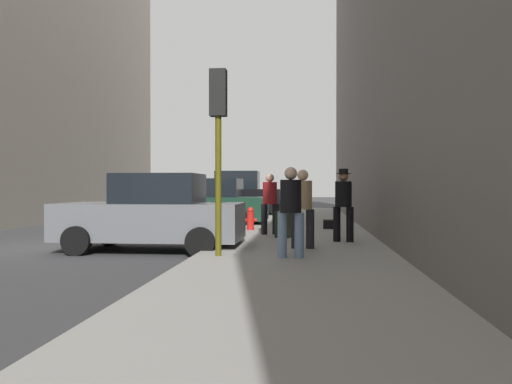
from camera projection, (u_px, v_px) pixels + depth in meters
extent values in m
plane|color=#38383A|center=(54.00, 247.00, 12.27)|extent=(120.00, 120.00, 0.00)
cube|color=gray|center=(298.00, 247.00, 11.65)|extent=(4.00, 40.00, 0.15)
cube|color=slate|center=(151.00, 221.00, 11.56)|extent=(4.21, 1.85, 0.84)
cube|color=black|center=(159.00, 189.00, 11.53)|extent=(1.90, 1.57, 0.70)
cylinder|color=black|center=(110.00, 233.00, 12.61)|extent=(0.64, 0.22, 0.64)
cylinder|color=black|center=(76.00, 241.00, 10.78)|extent=(0.64, 0.22, 0.64)
cylinder|color=black|center=(216.00, 234.00, 12.34)|extent=(0.64, 0.22, 0.64)
cylinder|color=black|center=(200.00, 242.00, 10.51)|extent=(0.64, 0.22, 0.64)
cube|color=#193828|center=(210.00, 208.00, 18.47)|extent=(4.25, 1.96, 0.84)
cube|color=black|center=(215.00, 188.00, 18.43)|extent=(1.93, 1.62, 0.70)
cylinder|color=black|center=(181.00, 216.00, 19.56)|extent=(0.65, 0.24, 0.64)
cylinder|color=black|center=(166.00, 220.00, 17.74)|extent=(0.65, 0.24, 0.64)
cylinder|color=black|center=(250.00, 217.00, 19.21)|extent=(0.65, 0.24, 0.64)
cylinder|color=black|center=(242.00, 220.00, 17.38)|extent=(0.65, 0.24, 0.64)
cube|color=black|center=(234.00, 200.00, 24.46)|extent=(4.64, 1.95, 1.10)
cube|color=black|center=(238.00, 180.00, 24.44)|extent=(2.11, 1.61, 0.90)
cylinder|color=black|center=(207.00, 210.00, 25.51)|extent=(0.64, 0.23, 0.64)
cylinder|color=black|center=(200.00, 211.00, 23.67)|extent=(0.64, 0.23, 0.64)
cylinder|color=black|center=(265.00, 210.00, 25.27)|extent=(0.64, 0.23, 0.64)
cylinder|color=black|center=(263.00, 212.00, 23.43)|extent=(0.64, 0.23, 0.64)
cylinder|color=red|center=(251.00, 221.00, 15.49)|extent=(0.22, 0.22, 0.55)
sphere|color=red|center=(251.00, 210.00, 15.49)|extent=(0.20, 0.20, 0.20)
cylinder|color=red|center=(245.00, 220.00, 15.51)|extent=(0.10, 0.09, 0.09)
cylinder|color=red|center=(256.00, 220.00, 15.48)|extent=(0.10, 0.09, 0.09)
cylinder|color=#514C0F|center=(218.00, 163.00, 9.62)|extent=(0.12, 0.12, 3.60)
cube|color=black|center=(218.00, 93.00, 9.61)|extent=(0.32, 0.24, 0.90)
sphere|color=red|center=(219.00, 80.00, 9.73)|extent=(0.14, 0.14, 0.14)
sphere|color=yellow|center=(219.00, 94.00, 9.74)|extent=(0.14, 0.14, 0.14)
sphere|color=green|center=(219.00, 108.00, 9.74)|extent=(0.14, 0.14, 0.14)
cylinder|color=black|center=(264.00, 219.00, 14.01)|extent=(0.21, 0.21, 0.85)
cylinder|color=black|center=(275.00, 219.00, 14.04)|extent=(0.21, 0.21, 0.85)
cylinder|color=#A51E23|center=(270.00, 193.00, 14.02)|extent=(0.47, 0.47, 0.62)
sphere|color=beige|center=(270.00, 178.00, 14.02)|extent=(0.24, 0.24, 0.24)
cylinder|color=black|center=(310.00, 229.00, 10.80)|extent=(0.18, 0.18, 0.85)
cylinder|color=black|center=(295.00, 229.00, 10.84)|extent=(0.18, 0.18, 0.85)
cylinder|color=tan|center=(303.00, 195.00, 10.81)|extent=(0.41, 0.41, 0.62)
sphere|color=beige|center=(303.00, 175.00, 10.80)|extent=(0.24, 0.24, 0.24)
cylinder|color=#728CB2|center=(299.00, 235.00, 9.40)|extent=(0.19, 0.19, 0.85)
cylinder|color=#728CB2|center=(282.00, 235.00, 9.42)|extent=(0.19, 0.19, 0.85)
cylinder|color=black|center=(291.00, 196.00, 9.40)|extent=(0.41, 0.41, 0.62)
sphere|color=beige|center=(291.00, 173.00, 9.39)|extent=(0.24, 0.24, 0.24)
cylinder|color=black|center=(337.00, 224.00, 12.18)|extent=(0.22, 0.22, 0.85)
cylinder|color=black|center=(350.00, 224.00, 12.07)|extent=(0.22, 0.22, 0.85)
cylinder|color=black|center=(343.00, 194.00, 12.12)|extent=(0.49, 0.49, 0.62)
sphere|color=#997051|center=(343.00, 176.00, 12.11)|extent=(0.24, 0.24, 0.24)
cylinder|color=black|center=(343.00, 173.00, 12.11)|extent=(0.34, 0.34, 0.02)
cylinder|color=black|center=(343.00, 171.00, 12.11)|extent=(0.23, 0.23, 0.11)
cube|color=black|center=(284.00, 224.00, 13.26)|extent=(0.44, 0.61, 0.68)
cylinder|color=#333333|center=(284.00, 205.00, 13.26)|extent=(0.02, 0.02, 0.36)
cube|color=black|center=(328.00, 224.00, 15.97)|extent=(0.32, 0.44, 0.28)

